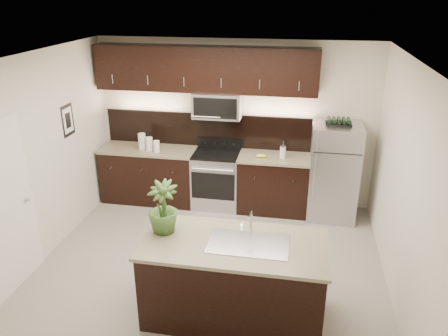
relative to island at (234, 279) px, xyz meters
name	(u,v)px	position (x,y,z in m)	size (l,w,h in m)	color
ground	(211,263)	(-0.45, 0.92, -0.47)	(4.50, 4.50, 0.00)	gray
room_walls	(199,144)	(-0.56, 0.88, 1.22)	(4.52, 4.02, 2.71)	beige
counter_run	(205,178)	(-0.91, 2.61, 0.00)	(3.51, 0.65, 0.94)	black
upper_fixtures	(207,76)	(-0.88, 2.75, 1.67)	(3.49, 0.40, 1.66)	black
island	(234,279)	(0.00, 0.00, 0.00)	(1.96, 0.96, 0.94)	black
sink_faucet	(248,242)	(0.15, 0.01, 0.48)	(0.84, 0.50, 0.28)	silver
refrigerator	(334,172)	(1.16, 2.55, 0.29)	(0.74, 0.67, 1.53)	#B2B2B7
wine_rack	(339,122)	(1.16, 2.55, 1.10)	(0.38, 0.23, 0.09)	black
plant	(163,207)	(-0.79, 0.10, 0.76)	(0.33, 0.33, 0.59)	#335020
canisters	(147,143)	(-1.84, 2.52, 0.59)	(0.39, 0.20, 0.27)	silver
french_press	(283,152)	(0.36, 2.56, 0.57)	(0.10, 0.10, 0.28)	silver
bananas	(258,156)	(-0.02, 2.53, 0.49)	(0.16, 0.12, 0.05)	yellow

